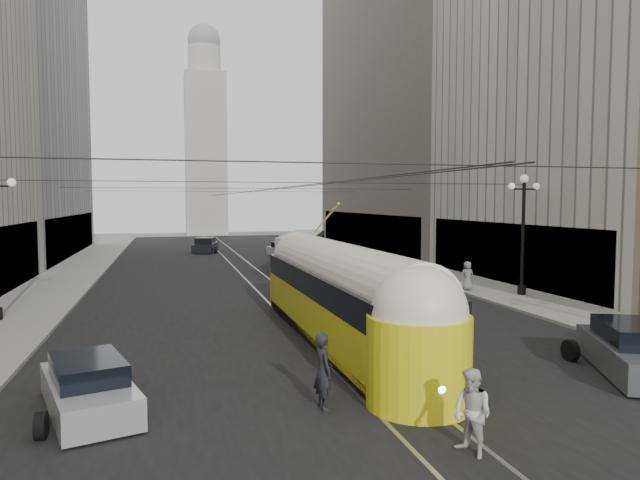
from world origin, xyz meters
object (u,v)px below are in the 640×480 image
streetcar (340,293)px  city_bus (303,251)px  pedestrian_crossing_a (323,371)px  sedan_grey (634,351)px  sedan_silver (88,388)px  pedestrian_sidewalk_right (467,276)px  pedestrian_crossing_b (472,413)px

streetcar → city_bus: (3.21, 19.77, -0.24)m
streetcar → city_bus: 20.03m
pedestrian_crossing_a → sedan_grey: bearing=-92.9°
sedan_silver → pedestrian_sidewalk_right: (18.00, 13.79, 0.35)m
sedan_silver → pedestrian_sidewalk_right: bearing=37.5°
streetcar → pedestrian_crossing_a: (-2.40, -6.46, -0.82)m
city_bus → sedan_silver: 27.42m
city_bus → sedan_grey: (4.06, -25.90, -0.83)m
city_bus → pedestrian_crossing_a: city_bus is taller
streetcar → sedan_silver: size_ratio=3.63×
sedan_grey → pedestrian_sidewalk_right: (2.73, 14.68, 0.26)m
sedan_silver → pedestrian_crossing_b: pedestrian_crossing_b is taller
pedestrian_crossing_a → pedestrian_sidewalk_right: size_ratio=1.17×
city_bus → pedestrian_crossing_b: 29.73m
city_bus → pedestrian_crossing_a: 26.83m
pedestrian_crossing_b → pedestrian_sidewalk_right: size_ratio=1.10×
sedan_grey → pedestrian_crossing_b: 8.29m
pedestrian_crossing_a → pedestrian_crossing_b: 3.98m
pedestrian_crossing_b → pedestrian_sidewalk_right: (10.18, 18.31, 0.07)m
streetcar → city_bus: bearing=80.8°
sedan_silver → sedan_grey: (15.27, -0.89, 0.09)m
sedan_silver → pedestrian_sidewalk_right: 22.68m
pedestrian_crossing_a → pedestrian_sidewalk_right: pedestrian_crossing_a is taller
pedestrian_crossing_b → sedan_grey: bearing=97.5°
streetcar → pedestrian_sidewalk_right: bearing=40.5°
pedestrian_crossing_a → pedestrian_sidewalk_right: (12.40, 15.01, 0.01)m
city_bus → streetcar: bearing=-99.2°
sedan_grey → pedestrian_crossing_a: (-9.67, -0.33, 0.25)m
pedestrian_crossing_b → pedestrian_sidewalk_right: 20.96m
city_bus → sedan_grey: size_ratio=2.17×
sedan_grey → pedestrian_crossing_b: size_ratio=2.96×
pedestrian_crossing_a → pedestrian_crossing_b: (2.22, -3.30, -0.06)m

